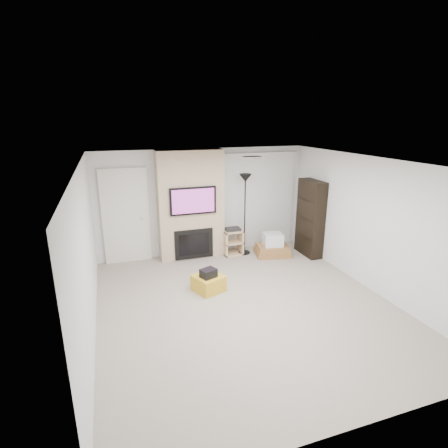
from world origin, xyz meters
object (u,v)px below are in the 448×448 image
object	(u,v)px
ottoman	(209,283)
av_stand	(233,240)
box_stack	(272,247)
bookshelf	(310,218)
floor_lamp	(245,192)

from	to	relation	value
ottoman	av_stand	bearing A→B (deg)	56.41
ottoman	box_stack	world-z (taller)	box_stack
bookshelf	av_stand	bearing A→B (deg)	161.37
av_stand	ottoman	bearing A→B (deg)	-123.59
ottoman	bookshelf	bearing A→B (deg)	20.13
ottoman	floor_lamp	size ratio (longest dim) A/B	0.26
av_stand	bookshelf	world-z (taller)	bookshelf
floor_lamp	box_stack	size ratio (longest dim) A/B	2.14
floor_lamp	bookshelf	size ratio (longest dim) A/B	1.08
av_stand	box_stack	bearing A→B (deg)	-22.30
floor_lamp	box_stack	xyz separation A→B (m)	(0.60, -0.32, -1.32)
box_stack	av_stand	bearing A→B (deg)	157.70
bookshelf	floor_lamp	bearing A→B (deg)	159.53
av_stand	bookshelf	size ratio (longest dim) A/B	0.37
box_stack	ottoman	bearing A→B (deg)	-147.48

